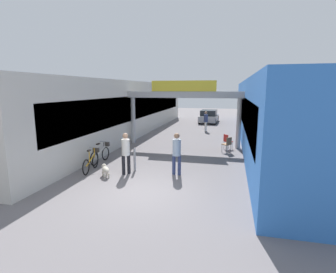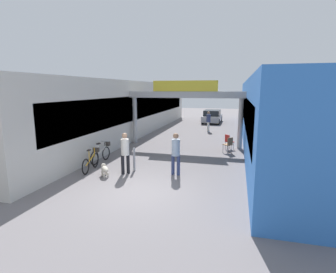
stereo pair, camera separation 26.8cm
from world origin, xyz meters
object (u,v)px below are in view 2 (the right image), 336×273
pedestrian_carrying_crate (208,120)px  cafe_chair_wood_nearer (229,144)px  pedestrian_with_dog (125,150)px  parked_car_silver (212,117)px  pedestrian_companion (176,151)px  dog_on_leash (105,169)px  cafe_chair_red_farther (229,141)px  bicycle_silver_second (102,153)px  bollard_post_metal (134,159)px  bicycle_orange_nearest (92,160)px

pedestrian_carrying_crate → cafe_chair_wood_nearer: size_ratio=1.89×
pedestrian_with_dog → parked_car_silver: bearing=83.9°
pedestrian_companion → parked_car_silver: (-0.15, 17.59, -0.37)m
dog_on_leash → cafe_chair_red_farther: (4.74, 6.17, 0.24)m
bicycle_silver_second → cafe_chair_red_farther: size_ratio=1.90×
parked_car_silver → bollard_post_metal: bearing=-95.6°
pedestrian_carrying_crate → pedestrian_with_dog: bearing=-100.2°
cafe_chair_red_farther → parked_car_silver: (-2.11, 12.33, 0.10)m
bicycle_orange_nearest → pedestrian_with_dog: bearing=-3.0°
pedestrian_with_dog → bicycle_silver_second: size_ratio=1.03×
cafe_chair_wood_nearer → cafe_chair_red_farther: same height
bollard_post_metal → cafe_chair_wood_nearer: (3.88, 4.30, 0.02)m
bollard_post_metal → cafe_chair_wood_nearer: bearing=47.9°
dog_on_leash → bollard_post_metal: bearing=47.9°
pedestrian_with_dog → bicycle_orange_nearest: (-1.65, 0.09, -0.57)m
cafe_chair_wood_nearer → bicycle_orange_nearest: bearing=-140.6°
bollard_post_metal → parked_car_silver: bearing=84.4°
pedestrian_with_dog → dog_on_leash: 1.12m
pedestrian_companion → bicycle_silver_second: 4.12m
cafe_chair_wood_nearer → cafe_chair_red_farther: bearing=92.4°
bicycle_silver_second → cafe_chair_red_farther: (5.92, 4.27, 0.10)m
bicycle_orange_nearest → cafe_chair_red_farther: bearing=44.5°
pedestrian_companion → bicycle_silver_second: size_ratio=1.04×
pedestrian_with_dog → bollard_post_metal: (0.20, 0.49, -0.48)m
dog_on_leash → bicycle_orange_nearest: (-0.94, 0.59, 0.14)m
dog_on_leash → parked_car_silver: size_ratio=0.16×
bicycle_orange_nearest → cafe_chair_red_farther: bicycle_orange_nearest is taller
cafe_chair_wood_nearer → dog_on_leash: bearing=-132.1°
pedestrian_companion → bicycle_orange_nearest: pedestrian_companion is taller
cafe_chair_red_farther → pedestrian_with_dog: bearing=-125.5°
bicycle_orange_nearest → bollard_post_metal: bollard_post_metal is taller
pedestrian_companion → bollard_post_metal: (-1.88, 0.09, -0.49)m
pedestrian_with_dog → pedestrian_carrying_crate: bearing=79.8°
pedestrian_companion → parked_car_silver: 17.59m
bollard_post_metal → cafe_chair_wood_nearer: size_ratio=1.16×
pedestrian_companion → bicycle_orange_nearest: bearing=-175.2°
bollard_post_metal → dog_on_leash: bearing=-132.1°
pedestrian_carrying_crate → dog_on_leash: 12.90m
bicycle_silver_second → parked_car_silver: size_ratio=0.42×
bollard_post_metal → parked_car_silver: (1.73, 17.50, 0.12)m
pedestrian_with_dog → dog_on_leash: (-0.71, -0.51, -0.70)m
pedestrian_companion → parked_car_silver: pedestrian_companion is taller
cafe_chair_wood_nearer → bollard_post_metal: bearing=-132.1°
pedestrian_carrying_crate → bollard_post_metal: size_ratio=1.64×
pedestrian_carrying_crate → bollard_post_metal: (-1.97, -11.56, -0.44)m
bicycle_orange_nearest → cafe_chair_wood_nearer: 7.40m
pedestrian_with_dog → cafe_chair_wood_nearer: 6.30m
dog_on_leash → cafe_chair_wood_nearer: bearing=47.9°
pedestrian_carrying_crate → bicycle_orange_nearest: bearing=-107.7°
dog_on_leash → bollard_post_metal: 1.36m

